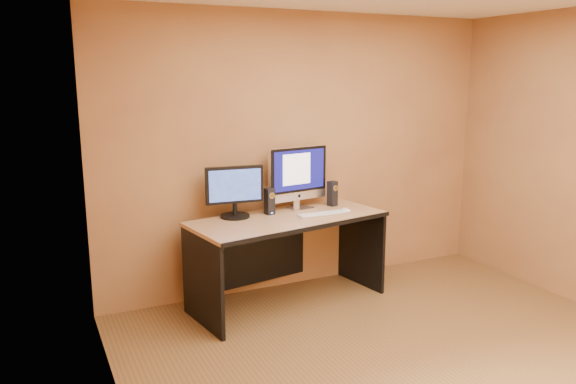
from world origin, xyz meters
name	(u,v)px	position (x,y,z in m)	size (l,w,h in m)	color
floor	(435,376)	(0.00, 0.00, 0.00)	(4.00, 4.00, 0.00)	brown
walls	(446,191)	(0.00, 0.00, 1.30)	(4.00, 4.00, 2.60)	#9F7240
desk	(288,260)	(-0.37, 1.58, 0.40)	(1.73, 0.75, 0.80)	tan
imac	(300,178)	(-0.14, 1.81, 1.09)	(0.61, 0.23, 0.59)	silver
second_monitor	(235,192)	(-0.79, 1.77, 1.02)	(0.52, 0.26, 0.45)	black
speaker_left	(270,201)	(-0.47, 1.74, 0.92)	(0.07, 0.08, 0.24)	black
speaker_right	(332,194)	(0.20, 1.79, 0.92)	(0.07, 0.08, 0.24)	black
keyboard	(322,214)	(-0.06, 1.51, 0.81)	(0.46, 0.13, 0.02)	silver
mouse	(346,210)	(0.18, 1.51, 0.82)	(0.06, 0.11, 0.04)	white
cable_a	(302,206)	(-0.07, 1.89, 0.80)	(0.01, 0.01, 0.24)	black
cable_b	(294,206)	(-0.14, 1.93, 0.80)	(0.01, 0.01, 0.19)	black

